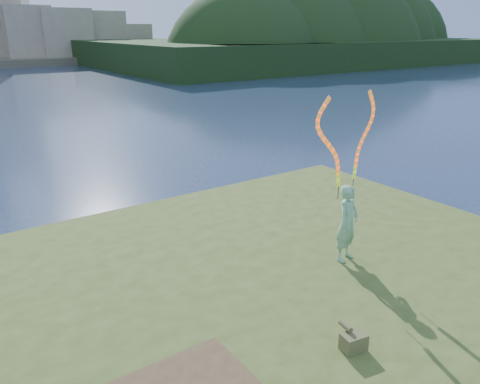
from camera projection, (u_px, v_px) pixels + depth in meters
ground at (197, 319)px, 10.12m from camera, size 320.00×320.00×0.00m
grassy_knoll at (262, 365)px, 8.23m from camera, size 20.00×18.00×0.80m
wooded_hill at (312, 60)px, 88.61m from camera, size 78.00×50.00×63.00m
woman_with_ribbons at (348, 203)px, 10.61m from camera, size 2.05×0.74×4.19m
canvas_bag at (353, 341)px, 7.89m from camera, size 0.46×0.52×0.40m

